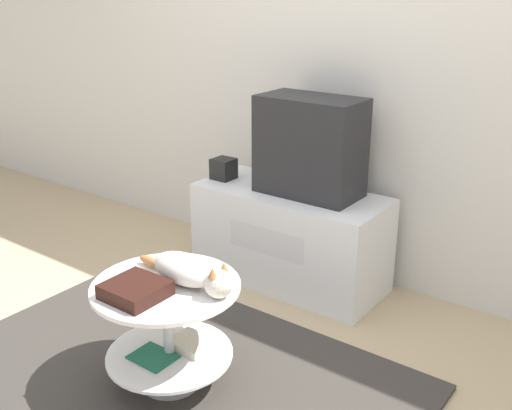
{
  "coord_description": "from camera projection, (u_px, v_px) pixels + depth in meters",
  "views": [
    {
      "loc": [
        1.57,
        -1.5,
        1.6
      ],
      "look_at": [
        0.03,
        0.58,
        0.64
      ],
      "focal_mm": 42.0,
      "sensor_mm": 36.0,
      "label": 1
    }
  ],
  "objects": [
    {
      "name": "rug",
      "position": [
        170.0,
        379.0,
        2.56
      ],
      "size": [
        2.01,
        1.36,
        0.02
      ],
      "color": "#3D3833",
      "rests_on": "ground_plane"
    },
    {
      "name": "wall_back",
      "position": [
        344.0,
        44.0,
        3.17
      ],
      "size": [
        8.0,
        0.05,
        2.6
      ],
      "color": "silver",
      "rests_on": "ground_plane"
    },
    {
      "name": "tv",
      "position": [
        310.0,
        147.0,
        3.13
      ],
      "size": [
        0.54,
        0.3,
        0.52
      ],
      "color": "#232326",
      "rests_on": "tv_stand"
    },
    {
      "name": "dvd_box",
      "position": [
        135.0,
        290.0,
        2.26
      ],
      "size": [
        0.22,
        0.21,
        0.06
      ],
      "color": "black",
      "rests_on": "coffee_table"
    },
    {
      "name": "ground_plane",
      "position": [
        170.0,
        381.0,
        2.56
      ],
      "size": [
        12.0,
        12.0,
        0.0
      ],
      "primitive_type": "plane",
      "color": "tan"
    },
    {
      "name": "cat",
      "position": [
        190.0,
        271.0,
        2.35
      ],
      "size": [
        0.52,
        0.18,
        0.13
      ],
      "rotation": [
        0.0,
        0.0,
        -0.07
      ],
      "color": "silver",
      "rests_on": "coffee_table"
    },
    {
      "name": "coffee_table",
      "position": [
        169.0,
        321.0,
        2.43
      ],
      "size": [
        0.6,
        0.6,
        0.46
      ],
      "color": "#B2B2B7",
      "rests_on": "rug"
    },
    {
      "name": "tv_stand",
      "position": [
        290.0,
        237.0,
        3.35
      ],
      "size": [
        1.06,
        0.47,
        0.54
      ],
      "color": "white",
      "rests_on": "ground_plane"
    },
    {
      "name": "speaker",
      "position": [
        224.0,
        169.0,
        3.45
      ],
      "size": [
        0.12,
        0.12,
        0.12
      ],
      "color": "black",
      "rests_on": "tv_stand"
    }
  ]
}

